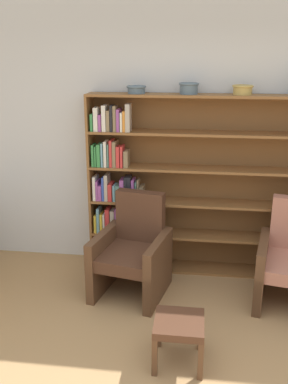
# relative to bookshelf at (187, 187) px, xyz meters

# --- Properties ---
(wall_back) EXTENTS (12.00, 0.06, 2.75)m
(wall_back) POSITION_rel_bookshelf_xyz_m (-0.02, 0.17, 0.45)
(wall_back) COLOR silver
(wall_back) RESTS_ON ground
(bookshelf) EXTENTS (2.53, 0.30, 1.87)m
(bookshelf) POSITION_rel_bookshelf_xyz_m (0.00, 0.00, 0.00)
(bookshelf) COLOR brown
(bookshelf) RESTS_ON ground
(bowl_terracotta) EXTENTS (0.19, 0.19, 0.08)m
(bowl_terracotta) POSITION_rel_bookshelf_xyz_m (-0.53, -0.02, 0.99)
(bowl_terracotta) COLOR slate
(bowl_terracotta) RESTS_ON bookshelf
(bowl_brass) EXTENTS (0.19, 0.19, 0.11)m
(bowl_brass) POSITION_rel_bookshelf_xyz_m (-0.02, -0.02, 1.01)
(bowl_brass) COLOR slate
(bowl_brass) RESTS_ON bookshelf
(bowl_slate) EXTENTS (0.20, 0.20, 0.09)m
(bowl_slate) POSITION_rel_bookshelf_xyz_m (0.49, -0.02, 1.00)
(bowl_slate) COLOR tan
(bowl_slate) RESTS_ON bookshelf
(armchair_leather) EXTENTS (0.77, 0.80, 0.96)m
(armchair_leather) POSITION_rel_bookshelf_xyz_m (-0.49, -0.54, -0.52)
(armchair_leather) COLOR brown
(armchair_leather) RESTS_ON ground
(footstool) EXTENTS (0.37, 0.37, 0.36)m
(footstool) POSITION_rel_bookshelf_xyz_m (0.01, -1.53, -0.62)
(footstool) COLOR brown
(footstool) RESTS_ON ground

